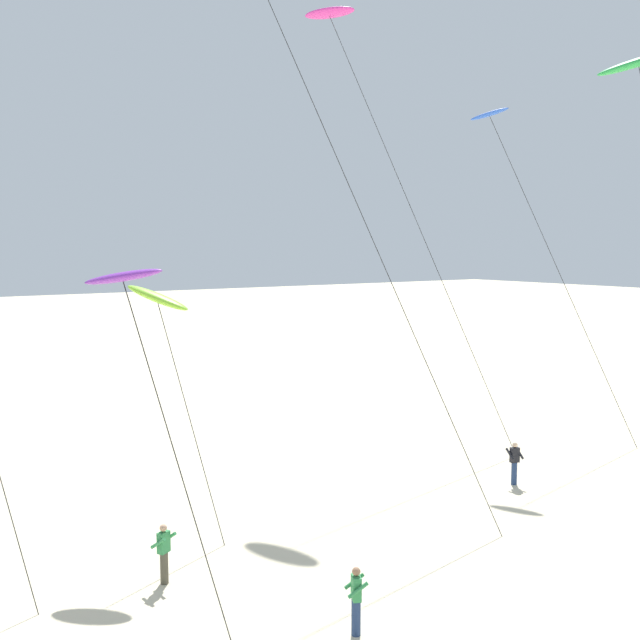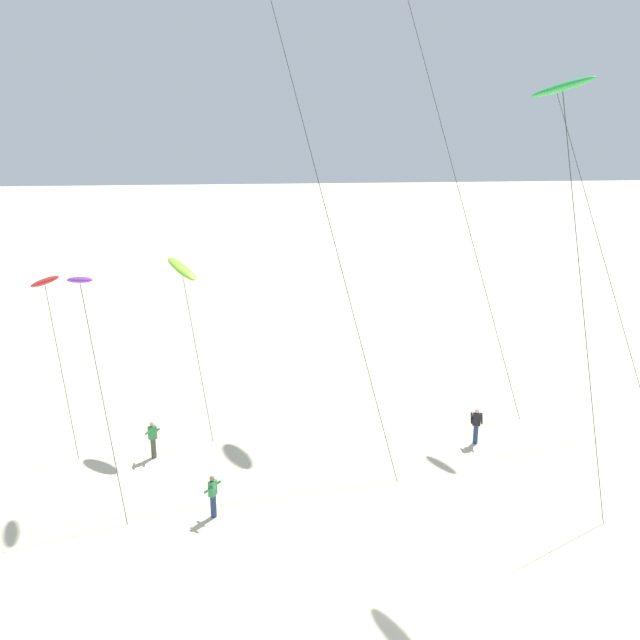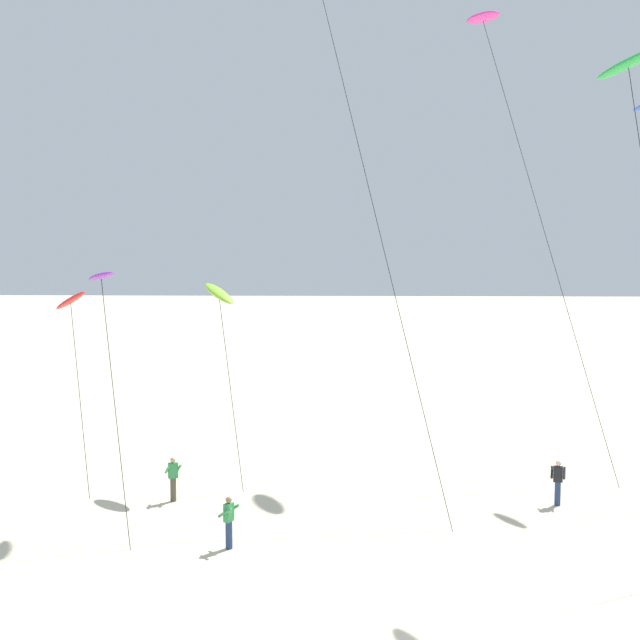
% 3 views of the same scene
% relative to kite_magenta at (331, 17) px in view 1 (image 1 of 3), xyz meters
% --- Properties ---
extents(kite_magenta, '(5.40, 9.35, 20.27)m').
position_rel_kite_magenta_xyz_m(kite_magenta, '(0.00, 0.00, 0.00)').
color(kite_magenta, '#D8339E').
rests_on(kite_magenta, ground).
extents(kite_green, '(2.67, 4.30, 15.61)m').
position_rel_kite_magenta_xyz_m(kite_green, '(2.43, -14.06, -4.77)').
color(kite_green, green).
rests_on(kite_green, ground).
extents(kite_purple, '(2.27, 3.55, 8.76)m').
position_rel_kite_magenta_xyz_m(kite_purple, '(-14.49, -12.83, -11.38)').
color(kite_purple, purple).
rests_on(kite_purple, ground).
extents(kite_lime, '(2.11, 3.19, 8.09)m').
position_rel_kite_magenta_xyz_m(kite_lime, '(-11.42, -6.85, -12.26)').
color(kite_lime, '#8CD833').
rests_on(kite_lime, ground).
extents(kite_blue, '(4.23, 7.06, 15.77)m').
position_rel_kite_magenta_xyz_m(kite_blue, '(6.57, -4.16, -4.83)').
color(kite_blue, blue).
rests_on(kite_blue, ground).
extents(kite_flyer_nearest, '(0.63, 0.61, 1.67)m').
position_rel_kite_magenta_xyz_m(kite_flyer_nearest, '(1.48, -10.22, -18.89)').
color(kite_flyer_nearest, navy).
rests_on(kite_flyer_nearest, ground).
extents(kite_flyer_middle, '(0.70, 0.69, 1.67)m').
position_rel_kite_magenta_xyz_m(kite_flyer_middle, '(-12.72, -10.19, -18.89)').
color(kite_flyer_middle, '#4C4738').
rests_on(kite_flyer_middle, ground).
extents(kite_flyer_furthest, '(0.68, 0.69, 1.67)m').
position_rel_kite_magenta_xyz_m(kite_flyer_furthest, '(-9.95, -15.17, -18.89)').
color(kite_flyer_furthest, navy).
rests_on(kite_flyer_furthest, ground).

